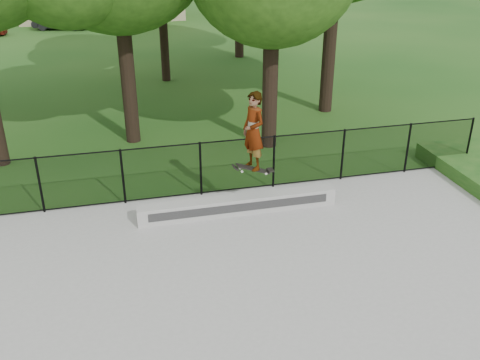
{
  "coord_description": "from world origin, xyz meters",
  "views": [
    {
      "loc": [
        -2.05,
        -6.7,
        6.56
      ],
      "look_at": [
        0.64,
        4.2,
        1.2
      ],
      "focal_mm": 40.0,
      "sensor_mm": 36.0,
      "label": 1
    }
  ],
  "objects": [
    {
      "name": "ground",
      "position": [
        0.0,
        0.0,
        0.0
      ],
      "size": [
        100.0,
        100.0,
        0.0
      ],
      "primitive_type": "plane",
      "color": "#184B15",
      "rests_on": "ground"
    },
    {
      "name": "grind_ledge",
      "position": [
        0.72,
        4.7,
        0.28
      ],
      "size": [
        5.0,
        0.4,
        0.43
      ],
      "primitive_type": "cube",
      "color": "#ABABA6",
      "rests_on": "concrete_slab"
    },
    {
      "name": "chainlink_fence",
      "position": [
        0.0,
        5.9,
        0.81
      ],
      "size": [
        16.06,
        0.06,
        1.5
      ],
      "color": "black",
      "rests_on": "concrete_slab"
    },
    {
      "name": "car_c",
      "position": [
        -0.27,
        33.26,
        0.55
      ],
      "size": [
        3.56,
        1.76,
        1.09
      ],
      "primitive_type": "imported",
      "rotation": [
        0.0,
        0.0,
        1.64
      ],
      "color": "#9098A4",
      "rests_on": "ground"
    },
    {
      "name": "car_b",
      "position": [
        -4.96,
        33.24,
        0.62
      ],
      "size": [
        3.61,
        2.11,
        1.23
      ],
      "primitive_type": "imported",
      "rotation": [
        0.0,
        0.0,
        1.32
      ],
      "color": "black",
      "rests_on": "ground"
    },
    {
      "name": "skater_airborne",
      "position": [
        1.07,
        4.62,
        2.2
      ],
      "size": [
        0.81,
        0.8,
        2.09
      ],
      "color": "black",
      "rests_on": "ground"
    },
    {
      "name": "concrete_slab",
      "position": [
        0.0,
        0.0,
        0.03
      ],
      "size": [
        14.0,
        12.0,
        0.06
      ],
      "primitive_type": "cube",
      "color": "#9A9A95",
      "rests_on": "ground"
    }
  ]
}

